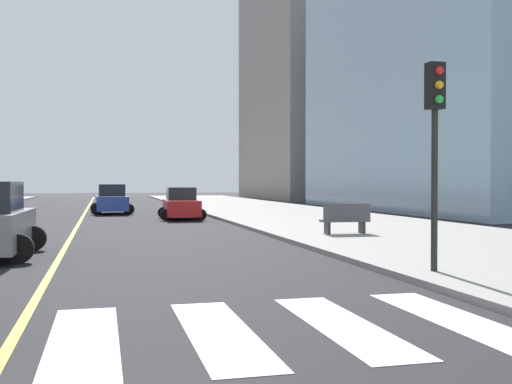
% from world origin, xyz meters
% --- Properties ---
extents(sidewalk_kerb_east, '(10.00, 120.00, 0.15)m').
position_xyz_m(sidewalk_kerb_east, '(12.20, 20.00, 0.07)').
color(sidewalk_kerb_east, gray).
rests_on(sidewalk_kerb_east, ground).
extents(crosswalk_paint, '(13.50, 4.00, 0.01)m').
position_xyz_m(crosswalk_paint, '(0.00, 4.00, 0.01)').
color(crosswalk_paint, silver).
rests_on(crosswalk_paint, ground).
extents(lane_divider_paint, '(0.16, 80.00, 0.01)m').
position_xyz_m(lane_divider_paint, '(0.00, 40.00, 0.01)').
color(lane_divider_paint, yellow).
rests_on(lane_divider_paint, ground).
extents(parking_garage_concrete, '(18.00, 24.00, 27.80)m').
position_xyz_m(parking_garage_concrete, '(28.45, 66.63, 13.90)').
color(parking_garage_concrete, gray).
rests_on(parking_garage_concrete, ground).
extents(car_blue_second, '(2.71, 4.29, 1.90)m').
position_xyz_m(car_blue_second, '(1.71, 36.03, 0.89)').
color(car_blue_second, '#2D479E').
rests_on(car_blue_second, ground).
extents(car_red_fourth, '(2.54, 3.99, 1.76)m').
position_xyz_m(car_red_fourth, '(5.32, 29.25, 0.82)').
color(car_red_fourth, red).
rests_on(car_red_fourth, ground).
extents(traffic_light_near_corner, '(0.36, 0.41, 4.47)m').
position_xyz_m(traffic_light_near_corner, '(8.06, 7.54, 3.30)').
color(traffic_light_near_corner, black).
rests_on(traffic_light_near_corner, sidewalk_kerb_east).
extents(park_bench, '(1.82, 0.62, 1.12)m').
position_xyz_m(park_bench, '(9.81, 16.77, 0.69)').
color(park_bench, '#47474C').
rests_on(park_bench, sidewalk_kerb_east).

